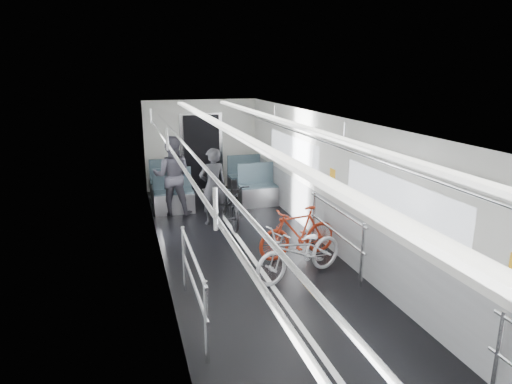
% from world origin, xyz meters
% --- Properties ---
extents(car_shell, '(3.02, 14.01, 2.41)m').
position_xyz_m(car_shell, '(0.00, 1.78, 1.13)').
color(car_shell, black).
rests_on(car_shell, ground).
extents(bike_right_mid, '(1.75, 1.07, 0.87)m').
position_xyz_m(bike_right_mid, '(0.51, 1.04, 0.43)').
color(bike_right_mid, silver).
rests_on(bike_right_mid, floor).
extents(bike_right_far, '(1.53, 0.63, 0.89)m').
position_xyz_m(bike_right_far, '(0.78, 1.82, 0.45)').
color(bike_right_far, '#A12A13').
rests_on(bike_right_far, floor).
extents(bike_aisle, '(0.65, 1.77, 0.92)m').
position_xyz_m(bike_aisle, '(0.05, 3.88, 0.46)').
color(bike_aisle, black).
rests_on(bike_aisle, floor).
extents(person_standing, '(0.65, 0.49, 1.62)m').
position_xyz_m(person_standing, '(-0.28, 3.98, 0.81)').
color(person_standing, black).
rests_on(person_standing, floor).
extents(person_seated, '(0.99, 0.85, 1.77)m').
position_xyz_m(person_seated, '(-1.02, 4.88, 0.89)').
color(person_seated, '#2F2E36').
rests_on(person_seated, floor).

